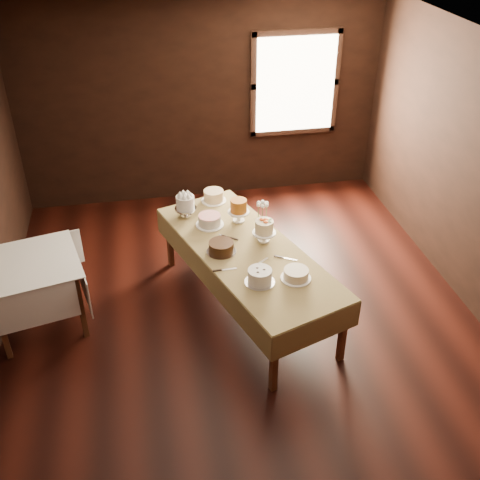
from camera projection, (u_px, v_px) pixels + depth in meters
name	position (u px, v px, depth m)	size (l,w,h in m)	color
floor	(243.00, 324.00, 6.06)	(5.00, 6.00, 0.01)	black
ceiling	(245.00, 60.00, 4.53)	(5.00, 6.00, 0.01)	beige
wall_back	(202.00, 103.00, 7.77)	(5.00, 0.02, 2.80)	black
window	(296.00, 84.00, 7.81)	(1.10, 0.05, 1.30)	#FFEABF
display_table	(247.00, 254.00, 5.92)	(1.73, 2.66, 0.77)	#452211
side_table	(31.00, 270.00, 5.70)	(1.13, 1.13, 0.80)	#452211
cake_meringue	(185.00, 207.00, 6.40)	(0.28, 0.28, 0.26)	silver
cake_speckled	(214.00, 196.00, 6.72)	(0.33, 0.33, 0.14)	white
cake_lattice	(210.00, 221.00, 6.27)	(0.35, 0.35, 0.12)	white
cake_caramel	(239.00, 212.00, 6.30)	(0.26, 0.26, 0.28)	white
cake_chocolate	(221.00, 248.00, 5.81)	(0.35, 0.35, 0.12)	silver
cake_flowers	(264.00, 232.00, 5.96)	(0.25, 0.25, 0.26)	white
cake_swirl	(260.00, 277.00, 5.38)	(0.29, 0.29, 0.15)	silver
cake_cream	(296.00, 274.00, 5.44)	(0.31, 0.31, 0.10)	white
cake_server_a	(263.00, 261.00, 5.71)	(0.24, 0.03, 0.01)	silver
cake_server_b	(290.00, 259.00, 5.74)	(0.24, 0.03, 0.01)	silver
cake_server_c	(225.00, 236.00, 6.10)	(0.24, 0.03, 0.01)	silver
cake_server_e	(229.00, 269.00, 5.59)	(0.24, 0.03, 0.01)	silver
flower_vase	(262.00, 224.00, 6.17)	(0.14, 0.14, 0.14)	#2D2823
flower_bouquet	(262.00, 209.00, 6.07)	(0.14, 0.14, 0.20)	white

